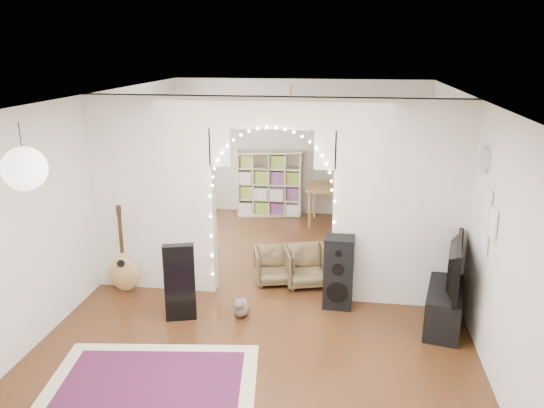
# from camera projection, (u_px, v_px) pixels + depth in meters

# --- Properties ---
(floor) EXTENTS (7.50, 7.50, 0.00)m
(floor) POSITION_uv_depth(u_px,v_px,m) (273.00, 293.00, 7.40)
(floor) COLOR black
(floor) RESTS_ON ground
(ceiling) EXTENTS (5.00, 7.50, 0.02)m
(ceiling) POSITION_uv_depth(u_px,v_px,m) (273.00, 96.00, 6.63)
(ceiling) COLOR white
(ceiling) RESTS_ON wall_back
(wall_back) EXTENTS (5.00, 0.02, 2.70)m
(wall_back) POSITION_uv_depth(u_px,v_px,m) (300.00, 148.00, 10.57)
(wall_back) COLOR silver
(wall_back) RESTS_ON floor
(wall_front) EXTENTS (5.00, 0.02, 2.70)m
(wall_front) POSITION_uv_depth(u_px,v_px,m) (189.00, 358.00, 3.46)
(wall_front) COLOR silver
(wall_front) RESTS_ON floor
(wall_left) EXTENTS (0.02, 7.50, 2.70)m
(wall_left) POSITION_uv_depth(u_px,v_px,m) (95.00, 193.00, 7.36)
(wall_left) COLOR silver
(wall_left) RESTS_ON floor
(wall_right) EXTENTS (0.02, 7.50, 2.70)m
(wall_right) POSITION_uv_depth(u_px,v_px,m) (469.00, 208.00, 6.66)
(wall_right) COLOR silver
(wall_right) RESTS_ON floor
(divider_wall) EXTENTS (5.00, 0.20, 2.70)m
(divider_wall) POSITION_uv_depth(u_px,v_px,m) (273.00, 194.00, 6.99)
(divider_wall) COLOR silver
(divider_wall) RESTS_ON floor
(fairy_lights) EXTENTS (1.64, 0.04, 1.60)m
(fairy_lights) POSITION_uv_depth(u_px,v_px,m) (271.00, 188.00, 6.83)
(fairy_lights) COLOR #FFEABF
(fairy_lights) RESTS_ON divider_wall
(window) EXTENTS (0.04, 1.20, 1.40)m
(window) POSITION_uv_depth(u_px,v_px,m) (145.00, 156.00, 9.02)
(window) COLOR white
(window) RESTS_ON wall_left
(wall_clock) EXTENTS (0.03, 0.31, 0.31)m
(wall_clock) POSITION_uv_depth(u_px,v_px,m) (485.00, 159.00, 5.88)
(wall_clock) COLOR white
(wall_clock) RESTS_ON wall_right
(picture_frames) EXTENTS (0.02, 0.50, 0.70)m
(picture_frames) POSITION_uv_depth(u_px,v_px,m) (488.00, 222.00, 5.68)
(picture_frames) COLOR white
(picture_frames) RESTS_ON wall_right
(paper_lantern) EXTENTS (0.40, 0.40, 0.40)m
(paper_lantern) POSITION_uv_depth(u_px,v_px,m) (25.00, 169.00, 4.75)
(paper_lantern) COLOR white
(paper_lantern) RESTS_ON ceiling
(ceiling_fan) EXTENTS (1.10, 1.10, 0.30)m
(ceiling_fan) POSITION_uv_depth(u_px,v_px,m) (291.00, 104.00, 8.61)
(ceiling_fan) COLOR #B2893B
(ceiling_fan) RESTS_ON ceiling
(area_rug) EXTENTS (2.31, 1.86, 0.02)m
(area_rug) POSITION_uv_depth(u_px,v_px,m) (150.00, 387.00, 5.33)
(area_rug) COLOR maroon
(area_rug) RESTS_ON floor
(guitar_case) EXTENTS (0.40, 0.23, 0.99)m
(guitar_case) POSITION_uv_depth(u_px,v_px,m) (180.00, 283.00, 6.55)
(guitar_case) COLOR black
(guitar_case) RESTS_ON floor
(acoustic_guitar) EXTENTS (0.45, 0.25, 1.06)m
(acoustic_guitar) POSITION_uv_depth(u_px,v_px,m) (123.00, 260.00, 7.32)
(acoustic_guitar) COLOR tan
(acoustic_guitar) RESTS_ON floor
(tabby_cat) EXTENTS (0.22, 0.47, 0.31)m
(tabby_cat) POSITION_uv_depth(u_px,v_px,m) (241.00, 307.00, 6.72)
(tabby_cat) COLOR brown
(tabby_cat) RESTS_ON floor
(floor_speaker) EXTENTS (0.39, 0.35, 0.96)m
(floor_speaker) POSITION_uv_depth(u_px,v_px,m) (339.00, 272.00, 6.90)
(floor_speaker) COLOR black
(floor_speaker) RESTS_ON floor
(media_console) EXTENTS (0.60, 1.06, 0.50)m
(media_console) POSITION_uv_depth(u_px,v_px,m) (444.00, 307.00, 6.46)
(media_console) COLOR black
(media_console) RESTS_ON floor
(tv) EXTENTS (0.36, 1.08, 0.62)m
(tv) POSITION_uv_depth(u_px,v_px,m) (448.00, 265.00, 6.30)
(tv) COLOR black
(tv) RESTS_ON media_console
(bookcase) EXTENTS (1.31, 0.54, 1.32)m
(bookcase) POSITION_uv_depth(u_px,v_px,m) (270.00, 184.00, 10.61)
(bookcase) COLOR tan
(bookcase) RESTS_ON floor
(dining_table) EXTENTS (1.25, 0.88, 0.76)m
(dining_table) POSITION_uv_depth(u_px,v_px,m) (340.00, 191.00, 10.02)
(dining_table) COLOR brown
(dining_table) RESTS_ON floor
(flower_vase) EXTENTS (0.20, 0.20, 0.19)m
(flower_vase) POSITION_uv_depth(u_px,v_px,m) (340.00, 182.00, 9.97)
(flower_vase) COLOR white
(flower_vase) RESTS_ON dining_table
(dining_chair_left) EXTENTS (0.66, 0.67, 0.50)m
(dining_chair_left) POSITION_uv_depth(u_px,v_px,m) (274.00, 266.00, 7.66)
(dining_chair_left) COLOR brown
(dining_chair_left) RESTS_ON floor
(dining_chair_right) EXTENTS (0.74, 0.75, 0.56)m
(dining_chair_right) POSITION_uv_depth(u_px,v_px,m) (306.00, 266.00, 7.59)
(dining_chair_right) COLOR brown
(dining_chair_right) RESTS_ON floor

